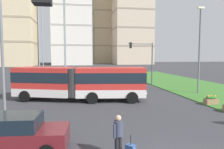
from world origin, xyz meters
name	(u,v)px	position (x,y,z in m)	size (l,w,h in m)	color
articulated_bus	(80,82)	(-3.54, 12.96, 1.65)	(12.02, 5.22, 3.00)	red
car_maroon_sedan	(14,134)	(-6.54, 2.79, 0.75)	(4.55, 2.35, 1.58)	maroon
pedestrian_crossing	(118,133)	(-2.31, 1.48, 1.00)	(0.47, 0.41, 1.74)	black
flower_planter_3	(211,100)	(7.14, 9.21, 0.43)	(1.10, 0.56, 0.74)	#937051
traffic_light_far_right	(144,56)	(5.62, 22.00, 4.04)	(3.50, 0.28, 5.90)	#474C51
streetlight_left	(2,45)	(-8.50, 8.14, 4.70)	(0.70, 0.28, 8.53)	slate
streetlight_median	(200,47)	(9.04, 14.21, 5.01)	(0.70, 0.28, 9.13)	slate
apartment_tower_westcentre	(72,9)	(-4.97, 93.67, 25.23)	(17.60, 14.69, 50.41)	silver
apartment_tower_centre	(111,23)	(16.56, 114.75, 22.75)	(20.37, 19.99, 45.46)	tan
apartment_tower_eastcentre	(132,12)	(24.23, 97.23, 25.34)	(18.12, 15.69, 50.64)	#C6B299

